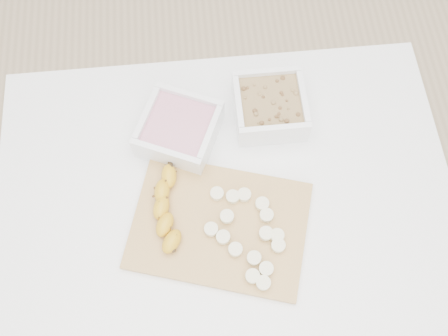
{
  "coord_description": "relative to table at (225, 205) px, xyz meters",
  "views": [
    {
      "loc": [
        -0.04,
        -0.37,
        1.77
      ],
      "look_at": [
        0.0,
        0.03,
        0.81
      ],
      "focal_mm": 40.0,
      "sensor_mm": 36.0,
      "label": 1
    }
  ],
  "objects": [
    {
      "name": "table",
      "position": [
        0.0,
        0.0,
        0.0
      ],
      "size": [
        1.0,
        0.7,
        0.75
      ],
      "color": "white",
      "rests_on": "ground"
    },
    {
      "name": "cutting_board",
      "position": [
        -0.02,
        -0.08,
        0.1
      ],
      "size": [
        0.42,
        0.35,
        0.01
      ],
      "primitive_type": "cube",
      "rotation": [
        0.0,
        0.0,
        -0.29
      ],
      "color": "tan",
      "rests_on": "table"
    },
    {
      "name": "banana_slices",
      "position": [
        0.04,
        -0.1,
        0.12
      ],
      "size": [
        0.16,
        0.23,
        0.02
      ],
      "color": "#F0E7B8",
      "rests_on": "cutting_board"
    },
    {
      "name": "banana",
      "position": [
        -0.13,
        -0.04,
        0.13
      ],
      "size": [
        0.09,
        0.2,
        0.03
      ],
      "primitive_type": null,
      "rotation": [
        0.0,
        0.0,
        -0.21
      ],
      "color": "gold",
      "rests_on": "cutting_board"
    },
    {
      "name": "ground",
      "position": [
        0.0,
        0.0,
        -0.65
      ],
      "size": [
        3.5,
        3.5,
        0.0
      ],
      "primitive_type": "plane",
      "color": "#C6AD89",
      "rests_on": "ground"
    },
    {
      "name": "bowl_granola",
      "position": [
        0.12,
        0.18,
        0.13
      ],
      "size": [
        0.16,
        0.16,
        0.07
      ],
      "color": "white",
      "rests_on": "table"
    },
    {
      "name": "bowl_yogurt",
      "position": [
        -0.09,
        0.14,
        0.13
      ],
      "size": [
        0.21,
        0.21,
        0.07
      ],
      "color": "white",
      "rests_on": "table"
    }
  ]
}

